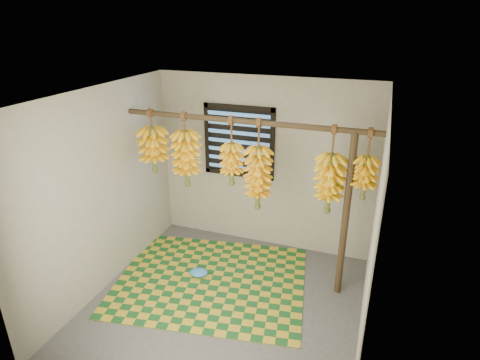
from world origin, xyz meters
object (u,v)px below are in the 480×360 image
at_px(woven_mat, 211,280).
at_px(banana_bunch_d, 258,178).
at_px(banana_bunch_c, 232,164).
at_px(support_post, 345,218).
at_px(banana_bunch_e, 329,183).
at_px(banana_bunch_f, 365,177).
at_px(plastic_bag, 199,273).
at_px(banana_bunch_b, 186,159).
at_px(banana_bunch_a, 154,150).

distance_m(woven_mat, banana_bunch_d, 1.46).
height_order(banana_bunch_c, banana_bunch_d, same).
bearing_deg(support_post, banana_bunch_e, 180.00).
xyz_separation_m(woven_mat, banana_bunch_d, (0.49, 0.33, 1.34)).
bearing_deg(banana_bunch_c, support_post, -0.00).
relative_size(support_post, banana_bunch_e, 1.99).
bearing_deg(banana_bunch_f, plastic_bag, -170.73).
relative_size(plastic_bag, banana_bunch_e, 0.23).
bearing_deg(banana_bunch_f, banana_bunch_e, 180.00).
distance_m(support_post, plastic_bag, 1.97).
relative_size(woven_mat, banana_bunch_c, 2.76).
xyz_separation_m(plastic_bag, banana_bunch_e, (1.49, 0.30, 1.33)).
relative_size(woven_mat, banana_bunch_d, 2.10).
height_order(banana_bunch_b, banana_bunch_d, same).
xyz_separation_m(banana_bunch_c, banana_bunch_f, (1.51, -0.00, 0.03)).
xyz_separation_m(support_post, banana_bunch_d, (-1.03, 0.00, 0.34)).
bearing_deg(banana_bunch_b, banana_bunch_d, 0.00).
bearing_deg(banana_bunch_f, support_post, 180.00).
bearing_deg(banana_bunch_a, banana_bunch_f, 0.00).
height_order(plastic_bag, banana_bunch_e, banana_bunch_e).
xyz_separation_m(plastic_bag, banana_bunch_b, (-0.25, 0.30, 1.41)).
bearing_deg(banana_bunch_f, banana_bunch_a, 180.00).
distance_m(banana_bunch_a, banana_bunch_f, 2.56).
height_order(support_post, banana_bunch_a, banana_bunch_a).
xyz_separation_m(woven_mat, plastic_bag, (-0.18, 0.03, 0.05)).
bearing_deg(banana_bunch_c, banana_bunch_e, -0.00).
xyz_separation_m(plastic_bag, banana_bunch_f, (1.85, 0.30, 1.45)).
relative_size(banana_bunch_a, banana_bunch_c, 0.97).
bearing_deg(support_post, banana_bunch_a, 180.00).
height_order(support_post, plastic_bag, support_post).
bearing_deg(banana_bunch_f, banana_bunch_d, 180.00).
relative_size(banana_bunch_a, banana_bunch_e, 0.81).
bearing_deg(banana_bunch_d, banana_bunch_a, -180.00).
xyz_separation_m(woven_mat, banana_bunch_e, (1.31, 0.33, 1.38)).
bearing_deg(banana_bunch_c, woven_mat, -116.84).
height_order(banana_bunch_c, banana_bunch_f, same).
relative_size(banana_bunch_b, banana_bunch_e, 0.93).
height_order(plastic_bag, banana_bunch_a, banana_bunch_a).
distance_m(banana_bunch_b, banana_bunch_d, 0.93).
xyz_separation_m(support_post, banana_bunch_f, (0.15, 0.00, 0.51)).
xyz_separation_m(support_post, banana_bunch_b, (-1.95, 0.00, 0.47)).
height_order(banana_bunch_b, banana_bunch_f, same).
bearing_deg(plastic_bag, banana_bunch_a, 156.70).
distance_m(banana_bunch_a, banana_bunch_e, 2.20).
bearing_deg(banana_bunch_e, banana_bunch_c, 180.00).
distance_m(woven_mat, plastic_bag, 0.19).
bearing_deg(plastic_bag, woven_mat, -8.12).
distance_m(support_post, banana_bunch_e, 0.44).
bearing_deg(woven_mat, banana_bunch_b, 142.47).
xyz_separation_m(support_post, banana_bunch_a, (-2.41, 0.00, 0.53)).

